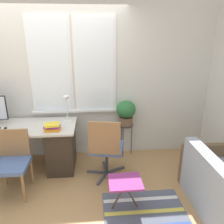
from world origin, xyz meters
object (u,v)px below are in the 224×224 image
object	(u,v)px
mouse	(5,128)
folding_stool	(125,184)
desk_lamp	(67,104)
desk_chair_wooden	(12,161)
book_stack	(52,127)
plant_stand	(126,128)
potted_plant	(126,112)
office_chair_swivel	(106,147)

from	to	relation	value
mouse	folding_stool	distance (m)	1.96
desk_lamp	desk_chair_wooden	distance (m)	1.12
desk_lamp	book_stack	xyz separation A→B (m)	(-0.19, -0.34, -0.24)
plant_stand	book_stack	bearing A→B (deg)	-156.34
mouse	desk_chair_wooden	size ratio (longest dim) A/B	0.07
mouse	plant_stand	bearing A→B (deg)	11.99
folding_stool	desk_lamp	bearing A→B (deg)	123.79
desk_chair_wooden	potted_plant	xyz separation A→B (m)	(1.66, 0.86, 0.35)
book_stack	desk_chair_wooden	xyz separation A→B (m)	(-0.50, -0.35, -0.32)
office_chair_swivel	potted_plant	world-z (taller)	potted_plant
desk_lamp	office_chair_swivel	bearing A→B (deg)	-40.15
book_stack	desk_chair_wooden	bearing A→B (deg)	-144.43
office_chair_swivel	desk_lamp	bearing A→B (deg)	-28.99
mouse	office_chair_swivel	bearing A→B (deg)	-10.35
office_chair_swivel	potted_plant	distance (m)	0.83
office_chair_swivel	folding_stool	xyz separation A→B (m)	(0.19, -0.66, -0.15)
desk_lamp	folding_stool	bearing A→B (deg)	-56.21
plant_stand	potted_plant	world-z (taller)	potted_plant
desk_lamp	book_stack	world-z (taller)	desk_lamp
potted_plant	folding_stool	distance (m)	1.42
mouse	desk_lamp	size ratio (longest dim) A/B	0.13
mouse	plant_stand	size ratio (longest dim) A/B	0.10
plant_stand	folding_stool	world-z (taller)	plant_stand
desk_lamp	potted_plant	world-z (taller)	desk_lamp
mouse	office_chair_swivel	xyz separation A→B (m)	(1.48, -0.27, -0.25)
desk_lamp	plant_stand	distance (m)	1.12
desk_lamp	potted_plant	size ratio (longest dim) A/B	1.03
mouse	office_chair_swivel	distance (m)	1.53
desk_lamp	office_chair_swivel	distance (m)	0.93
book_stack	office_chair_swivel	size ratio (longest dim) A/B	0.25
potted_plant	desk_lamp	bearing A→B (deg)	-169.90
desk_chair_wooden	folding_stool	xyz separation A→B (m)	(1.46, -0.47, -0.11)
office_chair_swivel	folding_stool	size ratio (longest dim) A/B	2.41
mouse	desk_chair_wooden	world-z (taller)	desk_chair_wooden
mouse	plant_stand	distance (m)	1.93
desk_chair_wooden	book_stack	bearing A→B (deg)	36.16
desk_lamp	book_stack	bearing A→B (deg)	-119.28
plant_stand	desk_chair_wooden	bearing A→B (deg)	-152.49
office_chair_swivel	plant_stand	bearing A→B (deg)	-109.02
plant_stand	folding_stool	distance (m)	1.36
plant_stand	potted_plant	bearing A→B (deg)	153.43
book_stack	potted_plant	size ratio (longest dim) A/B	0.57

